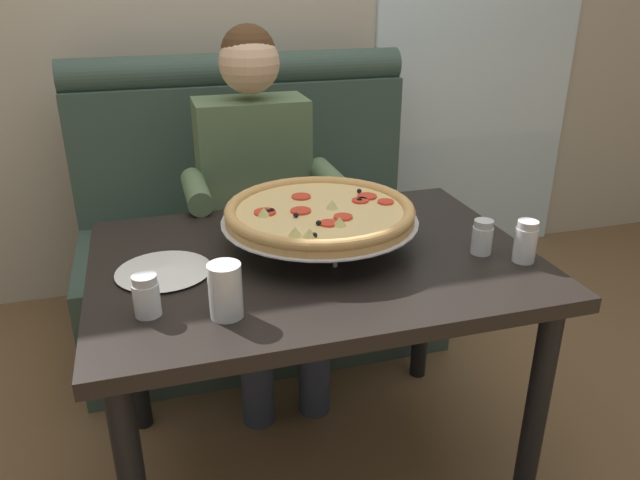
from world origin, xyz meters
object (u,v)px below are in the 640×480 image
object	(u,v)px
dining_table	(314,286)
pizza	(320,213)
shaker_parmesan	(147,298)
shaker_pepper_flakes	(525,244)
shaker_oregano	(482,239)
plate_near_left	(164,269)
drinking_glass	(226,293)
booth_bench	(256,241)
patio_chair	(401,127)
diner_main	(259,191)

from	to	relation	value
dining_table	pizza	distance (m)	0.20
shaker_parmesan	pizza	bearing A→B (deg)	28.38
dining_table	shaker_pepper_flakes	world-z (taller)	shaker_pepper_flakes
shaker_oregano	plate_near_left	world-z (taller)	shaker_oregano
drinking_glass	dining_table	bearing A→B (deg)	42.56
pizza	shaker_oregano	xyz separation A→B (m)	(0.41, -0.17, -0.06)
booth_bench	plate_near_left	bearing A→B (deg)	-114.19
pizza	plate_near_left	distance (m)	0.44
shaker_parmesan	patio_chair	xyz separation A→B (m)	(1.63, 2.34, -0.25)
pizza	shaker_oregano	size ratio (longest dim) A/B	5.68
shaker_parmesan	shaker_oregano	world-z (taller)	shaker_parmesan
dining_table	pizza	world-z (taller)	pizza
patio_chair	plate_near_left	bearing A→B (deg)	-126.64
patio_chair	diner_main	bearing A→B (deg)	-128.72
drinking_glass	patio_chair	size ratio (longest dim) A/B	0.15
shaker_pepper_flakes	shaker_oregano	size ratio (longest dim) A/B	1.19
shaker_pepper_flakes	booth_bench	bearing A→B (deg)	115.90
shaker_parmesan	shaker_pepper_flakes	bearing A→B (deg)	0.37
shaker_parmesan	shaker_oregano	size ratio (longest dim) A/B	1.02
diner_main	patio_chair	size ratio (longest dim) A/B	1.48
diner_main	shaker_parmesan	bearing A→B (deg)	-116.74
shaker_oregano	plate_near_left	xyz separation A→B (m)	(-0.83, 0.12, -0.03)
diner_main	drinking_glass	bearing A→B (deg)	-105.62
booth_bench	shaker_pepper_flakes	bearing A→B (deg)	-64.10
shaker_parmesan	shaker_pepper_flakes	size ratio (longest dim) A/B	0.86
shaker_pepper_flakes	plate_near_left	distance (m)	0.94
shaker_pepper_flakes	patio_chair	xyz separation A→B (m)	(0.67, 2.33, -0.25)
plate_near_left	drinking_glass	xyz separation A→B (m)	(0.12, -0.26, 0.05)
dining_table	shaker_pepper_flakes	size ratio (longest dim) A/B	10.31
dining_table	diner_main	xyz separation A→B (m)	(-0.03, 0.62, 0.07)
dining_table	shaker_oregano	bearing A→B (deg)	-14.26
shaker_parmesan	plate_near_left	distance (m)	0.21
shaker_oregano	patio_chair	world-z (taller)	patio_chair
diner_main	drinking_glass	size ratio (longest dim) A/B	10.11
diner_main	dining_table	bearing A→B (deg)	-87.40
diner_main	patio_chair	xyz separation A→B (m)	(1.22, 1.52, -0.19)
pizza	shaker_pepper_flakes	bearing A→B (deg)	-27.08
diner_main	plate_near_left	size ratio (longest dim) A/B	5.26
shaker_parmesan	plate_near_left	xyz separation A→B (m)	(0.04, 0.20, -0.03)
shaker_pepper_flakes	diner_main	bearing A→B (deg)	124.23
dining_table	shaker_parmesan	world-z (taller)	shaker_parmesan
booth_bench	plate_near_left	distance (m)	1.02
shaker_parmesan	shaker_oregano	distance (m)	0.88
booth_bench	pizza	bearing A→B (deg)	-87.62
drinking_glass	plate_near_left	bearing A→B (deg)	115.41
diner_main	shaker_parmesan	size ratio (longest dim) A/B	13.14
dining_table	drinking_glass	size ratio (longest dim) A/B	9.26
diner_main	pizza	distance (m)	0.57
dining_table	shaker_parmesan	xyz separation A→B (m)	(-0.44, -0.19, 0.14)
diner_main	shaker_parmesan	distance (m)	0.91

